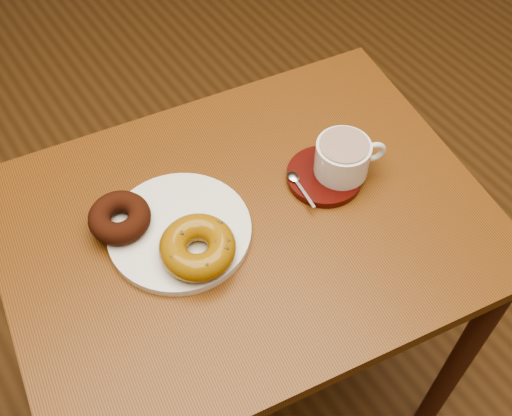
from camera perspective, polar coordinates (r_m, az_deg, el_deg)
ground at (r=1.80m, az=1.92°, el=-14.45°), size 6.00×6.00×0.00m
cafe_table at (r=1.20m, az=-0.79°, el=-4.52°), size 0.91×0.74×0.77m
donut_plate at (r=1.08m, az=-6.81°, el=-2.04°), size 0.27×0.27×0.01m
donut_cinnamon at (r=1.08m, az=-12.04°, el=-0.83°), size 0.14×0.14×0.04m
donut_caramel at (r=1.03m, az=-5.22°, el=-3.49°), size 0.13×0.13×0.05m
saucer at (r=1.16m, az=6.08°, el=2.83°), size 0.16×0.16×0.01m
coffee_cup at (r=1.13m, az=7.78°, el=4.50°), size 0.12×0.10×0.07m
teaspoon at (r=1.13m, az=3.52°, el=2.50°), size 0.02×0.09×0.01m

